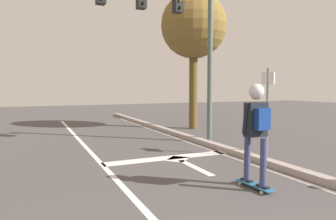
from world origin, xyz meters
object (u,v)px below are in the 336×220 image
(skateboard, at_px, (254,185))
(skater, at_px, (256,121))
(traffic_signal_mast, at_px, (170,23))
(street_sign_post, at_px, (268,99))
(roadside_tree, at_px, (194,27))

(skateboard, xyz_separation_m, skater, (0.00, -0.02, 1.12))
(skater, bearing_deg, skateboard, 92.61)
(traffic_signal_mast, bearing_deg, skater, -94.48)
(skater, xyz_separation_m, traffic_signal_mast, (0.33, 4.21, 2.46))
(skateboard, distance_m, skater, 1.12)
(street_sign_post, height_order, roadside_tree, roadside_tree)
(skater, height_order, roadside_tree, roadside_tree)
(skateboard, bearing_deg, street_sign_post, 43.55)
(skater, distance_m, roadside_tree, 8.26)
(traffic_signal_mast, height_order, roadside_tree, roadside_tree)
(skateboard, xyz_separation_m, roadside_tree, (2.76, 7.14, 4.18))
(skater, relative_size, street_sign_post, 0.78)
(street_sign_post, bearing_deg, roadside_tree, 80.85)
(skateboard, height_order, street_sign_post, street_sign_post)
(traffic_signal_mast, xyz_separation_m, street_sign_post, (1.57, -2.39, -2.19))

